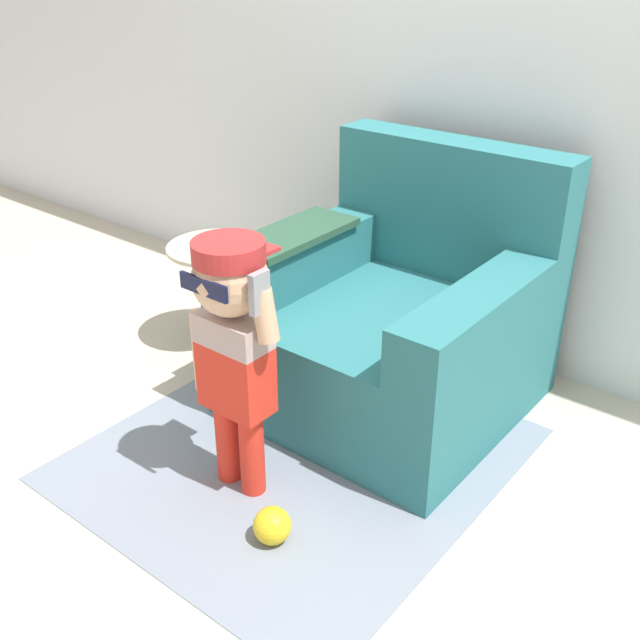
{
  "coord_description": "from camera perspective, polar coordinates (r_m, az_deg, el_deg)",
  "views": [
    {
      "loc": [
        1.44,
        -2.08,
        1.71
      ],
      "look_at": [
        -0.01,
        -0.26,
        0.51
      ],
      "focal_mm": 42.0,
      "sensor_mm": 36.0,
      "label": 1
    }
  ],
  "objects": [
    {
      "name": "person_child",
      "position": [
        2.36,
        -6.65,
        -0.84
      ],
      "size": [
        0.37,
        0.28,
        0.91
      ],
      "color": "red",
      "rests_on": "ground_plane"
    },
    {
      "name": "rug",
      "position": [
        2.81,
        -1.67,
        -10.11
      ],
      "size": [
        1.36,
        1.45,
        0.01
      ],
      "color": "gray",
      "rests_on": "ground_plane"
    },
    {
      "name": "armchair",
      "position": [
        2.99,
        5.87,
        -0.12
      ],
      "size": [
        1.03,
        1.03,
        0.99
      ],
      "color": "#286B70",
      "rests_on": "ground_plane"
    },
    {
      "name": "ground_plane",
      "position": [
        3.06,
        3.18,
        -6.75
      ],
      "size": [
        10.0,
        10.0,
        0.0
      ],
      "primitive_type": "plane",
      "color": "#BCB29E"
    },
    {
      "name": "toy_ball",
      "position": [
        2.44,
        -3.66,
        -15.36
      ],
      "size": [
        0.12,
        0.12,
        0.12
      ],
      "color": "yellow",
      "rests_on": "ground_plane"
    },
    {
      "name": "wall_back",
      "position": [
        3.21,
        12.27,
        19.44
      ],
      "size": [
        10.0,
        0.05,
        2.6
      ],
      "color": "silver",
      "rests_on": "ground_plane"
    },
    {
      "name": "side_table",
      "position": [
        3.43,
        -7.77,
        2.65
      ],
      "size": [
        0.44,
        0.44,
        0.48
      ],
      "color": "beige",
      "rests_on": "ground_plane"
    }
  ]
}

